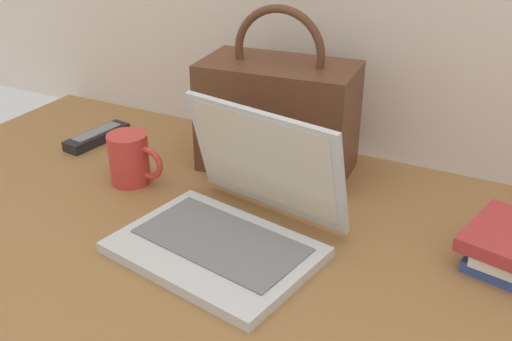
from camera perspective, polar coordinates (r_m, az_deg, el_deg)
desk at (r=1.01m, az=1.57°, el=-7.23°), size 1.60×0.76×0.03m
laptop at (r=0.96m, az=-2.23°, el=-4.58°), size 0.35×0.33×0.21m
coffee_mug at (r=1.17m, az=-11.97°, el=1.16°), size 0.12×0.08×0.10m
remote_control_near at (r=1.38m, az=-15.01°, el=3.17°), size 0.07×0.16×0.02m
handbag at (r=1.18m, az=2.11°, el=5.44°), size 0.31×0.19×0.33m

